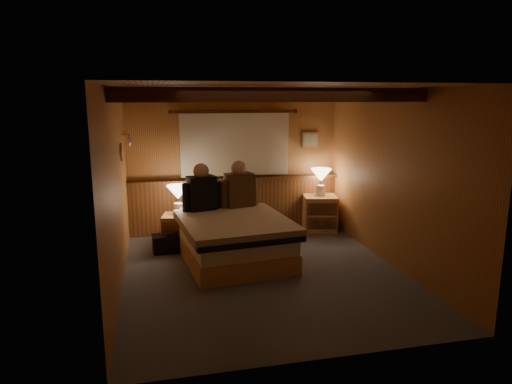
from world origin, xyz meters
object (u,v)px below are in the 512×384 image
object	(u,v)px
bed	(233,238)
lamp_left	(178,194)
nightstand_left	(178,231)
person_left	(202,191)
duffel_bag	(168,243)
lamp_right	(321,177)
nightstand_right	(320,213)
person_right	(239,188)

from	to	relation	value
bed	lamp_left	distance (m)	1.19
bed	nightstand_left	size ratio (longest dim) A/B	3.67
person_left	duffel_bag	world-z (taller)	person_left
lamp_right	person_left	bearing A→B (deg)	-163.25
nightstand_right	nightstand_left	bearing A→B (deg)	-159.05
person_left	person_right	size ratio (longest dim) A/B	0.99
person_left	duffel_bag	bearing A→B (deg)	165.27
lamp_right	person_right	xyz separation A→B (m)	(-1.54, -0.54, -0.02)
nightstand_right	person_right	size ratio (longest dim) A/B	0.88
bed	nightstand_left	bearing A→B (deg)	127.25
nightstand_right	person_right	world-z (taller)	person_right
lamp_left	lamp_right	bearing A→B (deg)	8.49
nightstand_right	person_left	world-z (taller)	person_left
nightstand_left	lamp_left	xyz separation A→B (m)	(0.02, 0.05, 0.57)
nightstand_right	lamp_left	xyz separation A→B (m)	(-2.44, -0.33, 0.52)
nightstand_right	person_left	size ratio (longest dim) A/B	0.89
nightstand_left	person_left	size ratio (longest dim) A/B	0.74
lamp_right	bed	bearing A→B (deg)	-146.07
bed	person_right	distance (m)	0.90
nightstand_right	lamp_right	world-z (taller)	lamp_right
lamp_right	person_left	size ratio (longest dim) A/B	0.64
nightstand_right	lamp_right	distance (m)	0.64
bed	duffel_bag	distance (m)	1.07
bed	person_left	bearing A→B (deg)	118.31
nightstand_left	lamp_left	bearing A→B (deg)	85.17
lamp_left	lamp_right	size ratio (longest dim) A/B	0.97
bed	lamp_right	xyz separation A→B (m)	(1.75, 1.18, 0.61)
nightstand_left	nightstand_right	world-z (taller)	nightstand_right
lamp_right	duffel_bag	distance (m)	2.84
bed	nightstand_right	distance (m)	2.08
lamp_left	person_right	world-z (taller)	person_right
duffel_bag	person_left	bearing A→B (deg)	-6.05
duffel_bag	nightstand_right	bearing A→B (deg)	7.83
bed	nightstand_left	xyz separation A→B (m)	(-0.73, 0.76, -0.07)
lamp_right	person_right	size ratio (longest dim) A/B	0.63
person_right	duffel_bag	bearing A→B (deg)	171.29
nightstand_right	person_right	xyz separation A→B (m)	(-1.53, -0.51, 0.62)
nightstand_left	nightstand_right	distance (m)	2.49
nightstand_left	duffel_bag	xyz separation A→B (m)	(-0.17, -0.21, -0.12)
bed	lamp_left	world-z (taller)	lamp_left
bed	nightstand_right	world-z (taller)	bed
lamp_left	person_left	xyz separation A→B (m)	(0.33, -0.27, 0.09)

